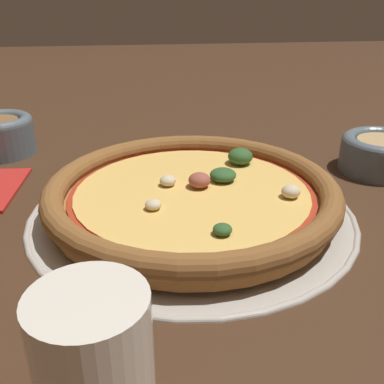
# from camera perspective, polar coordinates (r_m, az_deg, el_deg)

# --- Properties ---
(ground_plane) EXTENTS (3.00, 3.00, 0.00)m
(ground_plane) POSITION_cam_1_polar(r_m,az_deg,el_deg) (0.52, 0.00, -2.68)
(ground_plane) COLOR #3D2616
(pizza_tray) EXTENTS (0.37, 0.37, 0.01)m
(pizza_tray) POSITION_cam_1_polar(r_m,az_deg,el_deg) (0.52, 0.00, -2.38)
(pizza_tray) COLOR #B7B2A8
(pizza_tray) RESTS_ON ground_plane
(pizza) EXTENTS (0.33, 0.33, 0.04)m
(pizza) POSITION_cam_1_polar(r_m,az_deg,el_deg) (0.51, 0.06, -0.16)
(pizza) COLOR #A86B33
(pizza) RESTS_ON pizza_tray
(bowl_near) EXTENTS (0.11, 0.11, 0.05)m
(bowl_near) POSITION_cam_1_polar(r_m,az_deg,el_deg) (0.68, 22.99, 4.66)
(bowl_near) COLOR slate
(bowl_near) RESTS_ON ground_plane
(bowl_far) EXTENTS (0.10, 0.10, 0.06)m
(bowl_far) POSITION_cam_1_polar(r_m,az_deg,el_deg) (0.75, -23.23, 6.84)
(bowl_far) COLOR slate
(bowl_far) RESTS_ON ground_plane
(drinking_cup) EXTENTS (0.06, 0.06, 0.10)m
(drinking_cup) POSITION_cam_1_polar(r_m,az_deg,el_deg) (0.27, -12.17, -21.61)
(drinking_cup) COLOR silver
(drinking_cup) RESTS_ON ground_plane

